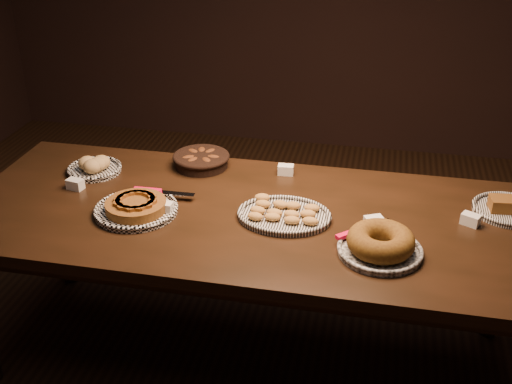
% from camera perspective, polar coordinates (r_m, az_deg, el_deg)
% --- Properties ---
extents(ground, '(5.00, 5.00, 0.00)m').
position_cam_1_polar(ground, '(3.05, -0.40, -14.21)').
color(ground, black).
rests_on(ground, ground).
extents(buffet_table, '(2.40, 1.00, 0.75)m').
position_cam_1_polar(buffet_table, '(2.64, -0.45, -3.23)').
color(buffet_table, black).
rests_on(buffet_table, ground).
extents(apple_tart_plate, '(0.37, 0.34, 0.06)m').
position_cam_1_polar(apple_tart_plate, '(2.64, -10.60, -1.36)').
color(apple_tart_plate, white).
rests_on(apple_tart_plate, buffet_table).
extents(madeleine_platter, '(0.37, 0.30, 0.04)m').
position_cam_1_polar(madeleine_platter, '(2.56, 2.47, -1.98)').
color(madeleine_platter, black).
rests_on(madeleine_platter, buffet_table).
extents(bundt_cake_plate, '(0.32, 0.38, 0.10)m').
position_cam_1_polar(bundt_cake_plate, '(2.37, 10.99, -4.56)').
color(bundt_cake_plate, black).
rests_on(bundt_cake_plate, buffet_table).
extents(croissant_basket, '(0.31, 0.31, 0.07)m').
position_cam_1_polar(croissant_basket, '(2.99, -4.89, 2.93)').
color(croissant_basket, black).
rests_on(croissant_basket, buffet_table).
extents(bread_roll_plate, '(0.25, 0.25, 0.08)m').
position_cam_1_polar(bread_roll_plate, '(3.02, -14.15, 2.22)').
color(bread_roll_plate, white).
rests_on(bread_roll_plate, buffet_table).
extents(loaf_plate, '(0.28, 0.28, 0.06)m').
position_cam_1_polar(loaf_plate, '(2.79, 21.48, -1.36)').
color(loaf_plate, black).
rests_on(loaf_plate, buffet_table).
extents(tent_cards, '(1.74, 0.50, 0.04)m').
position_cam_1_polar(tent_cards, '(2.66, 1.19, -0.66)').
color(tent_cards, white).
rests_on(tent_cards, buffet_table).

